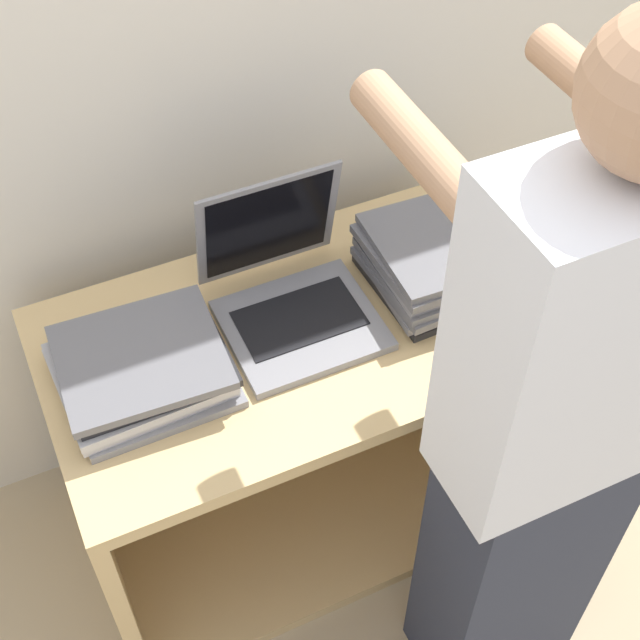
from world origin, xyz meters
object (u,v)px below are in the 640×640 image
at_px(laptop_stack_right, 445,258).
at_px(person, 548,442).
at_px(laptop_stack_left, 142,367).
at_px(laptop_open, 290,292).

distance_m(laptop_stack_right, person, 0.53).
bearing_deg(laptop_stack_left, laptop_stack_right, 0.23).
height_order(laptop_stack_left, laptop_stack_right, laptop_stack_right).
relative_size(laptop_stack_right, person, 0.20).
bearing_deg(person, laptop_open, 112.68).
xyz_separation_m(laptop_open, person, (0.24, -0.57, 0.06)).
relative_size(laptop_stack_left, person, 0.20).
height_order(laptop_open, person, person).
bearing_deg(person, laptop_stack_right, 78.68).
xyz_separation_m(laptop_open, laptop_stack_right, (0.34, -0.05, 0.01)).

